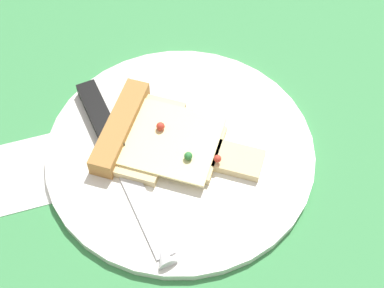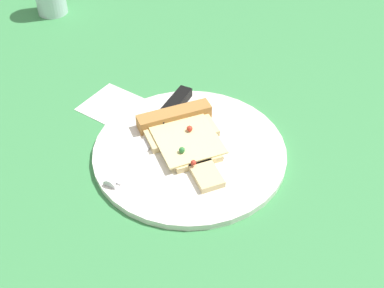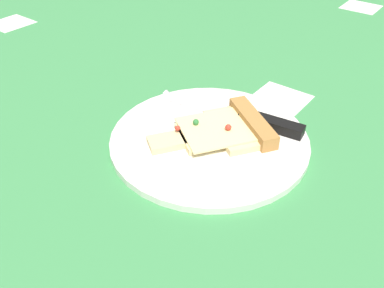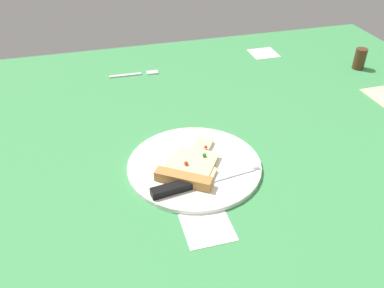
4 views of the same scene
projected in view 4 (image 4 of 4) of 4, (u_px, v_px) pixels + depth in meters
The scene contains 6 objects.
ground_plane at pixel (241, 182), 87.11cm from camera, with size 158.60×158.60×3.00cm.
plate at pixel (194, 166), 88.43cm from camera, with size 29.29×29.29×1.04cm, color white.
pizza_slice at pixel (190, 168), 85.64cm from camera, with size 16.20×18.79×2.23cm.
knife at pixel (196, 183), 82.06cm from camera, with size 24.07×5.28×2.45cm.
pepper_shaker at pixel (360, 59), 128.85cm from camera, with size 3.64×3.64×6.62cm, color #4C2D19.
fork at pixel (137, 73), 126.69cm from camera, with size 15.34×2.49×0.80cm.
Camera 4 is at (27.92, 61.19, 55.47)cm, focal length 37.78 mm.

